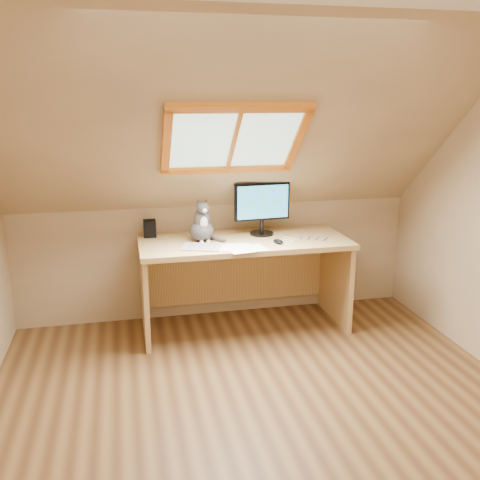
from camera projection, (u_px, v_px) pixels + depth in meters
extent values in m
plane|color=brown|center=(270.00, 421.00, 3.27)|extent=(3.50, 3.50, 0.00)
cube|color=tan|center=(469.00, 402.00, 1.31)|extent=(3.50, 0.02, 2.40)
cube|color=tan|center=(218.00, 260.00, 4.79)|extent=(3.50, 0.02, 1.00)
cube|color=tan|center=(236.00, 129.00, 3.75)|extent=(3.50, 1.56, 1.41)
cube|color=#B2E0CC|center=(233.00, 138.00, 3.84)|extent=(0.90, 0.53, 0.48)
cube|color=orange|center=(233.00, 138.00, 3.84)|extent=(1.02, 0.64, 0.59)
cube|color=#D8B366|center=(244.00, 242.00, 4.41)|extent=(1.71, 0.75, 0.04)
cube|color=#D8B366|center=(145.00, 294.00, 4.33)|extent=(0.04, 0.67, 0.74)
cube|color=#D8B366|center=(336.00, 279.00, 4.68)|extent=(0.04, 0.67, 0.74)
cube|color=#D8B366|center=(235.00, 274.00, 4.83)|extent=(1.61, 0.03, 0.52)
cylinder|color=black|center=(262.00, 233.00, 4.55)|extent=(0.20, 0.20, 0.02)
cylinder|color=black|center=(262.00, 226.00, 4.53)|extent=(0.03, 0.03, 0.11)
cube|color=black|center=(262.00, 202.00, 4.48)|extent=(0.48, 0.07, 0.31)
cube|color=blue|center=(263.00, 202.00, 4.45)|extent=(0.44, 0.04, 0.28)
ellipsoid|color=#494341|center=(201.00, 231.00, 4.34)|extent=(0.23, 0.26, 0.17)
ellipsoid|color=#494341|center=(202.00, 219.00, 4.30)|extent=(0.15, 0.15, 0.18)
ellipsoid|color=silver|center=(204.00, 223.00, 4.25)|extent=(0.07, 0.04, 0.11)
ellipsoid|color=#494341|center=(203.00, 208.00, 4.23)|extent=(0.11, 0.10, 0.09)
sphere|color=silver|center=(205.00, 211.00, 4.20)|extent=(0.04, 0.04, 0.04)
cone|color=#494341|center=(198.00, 202.00, 4.23)|extent=(0.05, 0.05, 0.06)
cone|color=#494341|center=(206.00, 201.00, 4.25)|extent=(0.05, 0.05, 0.06)
cube|color=black|center=(150.00, 228.00, 4.46)|extent=(0.10, 0.10, 0.14)
cube|color=#B2B2B7|center=(202.00, 247.00, 4.15)|extent=(0.35, 0.30, 0.01)
ellipsoid|color=black|center=(278.00, 241.00, 4.27)|extent=(0.09, 0.12, 0.03)
cube|color=white|center=(245.00, 248.00, 4.14)|extent=(0.33, 0.27, 0.00)
cube|color=white|center=(245.00, 248.00, 4.14)|extent=(0.32, 0.24, 0.00)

